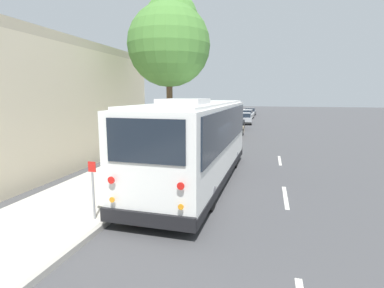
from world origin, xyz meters
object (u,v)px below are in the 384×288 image
(parked_sedan_white, at_px, (247,115))
(sign_post_far, at_px, (120,177))
(parked_sedan_gray, at_px, (250,112))
(fire_hydrant, at_px, (194,141))
(street_tree, at_px, (170,40))
(parked_sedan_tan, at_px, (230,130))
(parked_sedan_silver, at_px, (244,119))
(parked_sedan_black, at_px, (236,123))
(shuttle_bus, at_px, (197,138))
(sign_post_near, at_px, (93,190))

(parked_sedan_white, xyz_separation_m, sign_post_far, (-35.56, 1.47, 0.31))
(parked_sedan_gray, height_order, fire_hydrant, parked_sedan_gray)
(fire_hydrant, bearing_deg, parked_sedan_white, -3.31)
(street_tree, bearing_deg, parked_sedan_tan, -14.84)
(parked_sedan_white, distance_m, sign_post_far, 35.59)
(street_tree, bearing_deg, parked_sedan_silver, -6.84)
(parked_sedan_tan, distance_m, parked_sedan_black, 6.08)
(parked_sedan_silver, height_order, parked_sedan_gray, parked_sedan_silver)
(shuttle_bus, distance_m, parked_sedan_gray, 39.63)
(shuttle_bus, bearing_deg, parked_sedan_white, 1.92)
(parked_sedan_silver, bearing_deg, parked_sedan_white, -2.59)
(parked_sedan_tan, height_order, street_tree, street_tree)
(fire_hydrant, bearing_deg, parked_sedan_tan, -13.69)
(shuttle_bus, height_order, parked_sedan_black, shuttle_bus)
(parked_sedan_silver, bearing_deg, parked_sedan_black, 172.26)
(shuttle_bus, relative_size, parked_sedan_white, 2.18)
(parked_sedan_silver, bearing_deg, sign_post_far, 172.26)
(parked_sedan_gray, bearing_deg, street_tree, 177.54)
(parked_sedan_tan, relative_size, sign_post_far, 2.90)
(shuttle_bus, bearing_deg, parked_sedan_gray, 1.76)
(sign_post_near, bearing_deg, parked_sedan_silver, -3.27)
(parked_sedan_tan, relative_size, street_tree, 0.50)
(shuttle_bus, height_order, parked_sedan_tan, shuttle_bus)
(parked_sedan_tan, xyz_separation_m, fire_hydrant, (-6.20, 1.51, -0.04))
(parked_sedan_silver, relative_size, fire_hydrant, 5.36)
(shuttle_bus, bearing_deg, fire_hydrant, 16.23)
(parked_sedan_black, xyz_separation_m, sign_post_far, (-22.18, 1.34, 0.31))
(parked_sedan_black, bearing_deg, street_tree, 169.42)
(parked_sedan_black, relative_size, fire_hydrant, 5.20)
(sign_post_far, bearing_deg, parked_sedan_white, -2.37)
(sign_post_far, bearing_deg, parked_sedan_gray, -2.02)
(parked_sedan_gray, relative_size, street_tree, 0.51)
(parked_sedan_white, relative_size, sign_post_near, 2.88)
(parked_sedan_silver, bearing_deg, sign_post_near, 172.43)
(sign_post_far, bearing_deg, sign_post_near, 180.00)
(parked_sedan_silver, xyz_separation_m, sign_post_far, (-28.14, 1.69, 0.31))
(shuttle_bus, relative_size, parked_sedan_black, 2.39)
(parked_sedan_black, distance_m, fire_hydrant, 12.35)
(parked_sedan_gray, relative_size, sign_post_far, 2.97)
(parked_sedan_black, relative_size, sign_post_far, 2.79)
(parked_sedan_tan, relative_size, parked_sedan_silver, 1.01)
(shuttle_bus, distance_m, parked_sedan_black, 19.19)
(parked_sedan_gray, distance_m, sign_post_near, 44.18)
(parked_sedan_black, relative_size, sign_post_near, 2.63)
(parked_sedan_tan, xyz_separation_m, street_tree, (-8.60, 2.28, 5.80))
(parked_sedan_black, relative_size, parked_sedan_silver, 0.97)
(parked_sedan_tan, distance_m, fire_hydrant, 6.38)
(parked_sedan_tan, height_order, fire_hydrant, parked_sedan_tan)
(shuttle_bus, height_order, sign_post_far, shuttle_bus)
(shuttle_bus, distance_m, parked_sedan_tan, 13.12)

